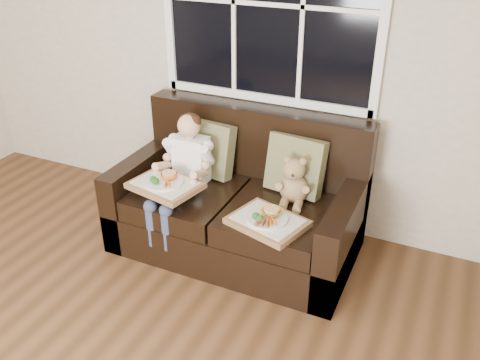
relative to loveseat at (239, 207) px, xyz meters
The scene contains 8 objects.
window_back 1.42m from the loveseat, 90.00° to the left, with size 1.62×0.04×1.37m.
loveseat is the anchor object (origin of this frame).
pillow_left 0.49m from the loveseat, 154.63° to the left, with size 0.43×0.24×0.41m.
pillow_right 0.52m from the loveseat, 23.29° to the left, with size 0.43×0.24×0.42m.
child 0.51m from the loveseat, 162.69° to the right, with size 0.36×0.59×0.80m.
teddy_bear 0.48m from the loveseat, ahead, with size 0.23×0.27×0.35m.
tray_left 0.58m from the loveseat, 140.18° to the right, with size 0.51×0.43×0.10m.
tray_right 0.51m from the loveseat, 43.39° to the right, with size 0.54×0.46×0.10m.
Camera 1 is at (1.83, -0.83, 2.23)m, focal length 38.00 mm.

